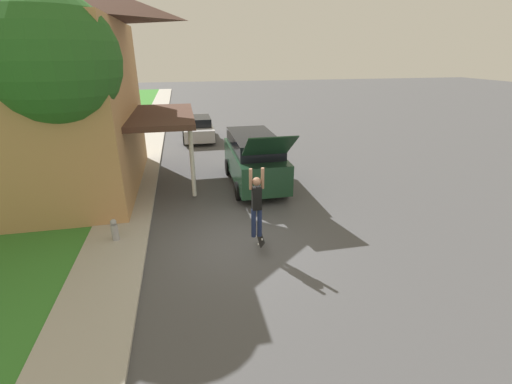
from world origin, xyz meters
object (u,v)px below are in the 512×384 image
Objects in this scene: lawn_tree_near at (55,61)px; car_down_street at (198,128)px; fire_hydrant at (115,230)px; suv_parked at (254,158)px; skateboarder at (257,202)px; skateboard at (260,239)px.

lawn_tree_near reaches higher than car_down_street.
car_down_street is 12.98m from fire_hydrant.
car_down_street is at bearing 102.27° from suv_parked.
suv_parked is 5.26m from skateboarder.
fire_hydrant is at bearing -103.86° from car_down_street.
fire_hydrant is (1.18, -1.73, -4.61)m from lawn_tree_near.
car_down_street reaches higher than fire_hydrant.
suv_parked reaches higher than fire_hydrant.
suv_parked is at bearing 19.24° from lawn_tree_near.
skateboard is 1.19× the size of fire_hydrant.
lawn_tree_near is 10.18× the size of fire_hydrant.
lawn_tree_near is 8.54× the size of skateboard.
skateboarder is (5.18, -3.00, -3.54)m from lawn_tree_near.
lawn_tree_near is 6.95m from skateboarder.
lawn_tree_near is 7.68m from skateboard.
lawn_tree_near is 1.23× the size of suv_parked.
car_down_street is (4.28, 10.86, -4.32)m from lawn_tree_near.
fire_hydrant is at bearing -142.13° from suv_parked.
skateboarder is at bearing -174.89° from skateboard.
fire_hydrant reaches higher than skateboard.
skateboard is at bearing -16.98° from fire_hydrant.
car_down_street is 2.10× the size of skateboarder.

